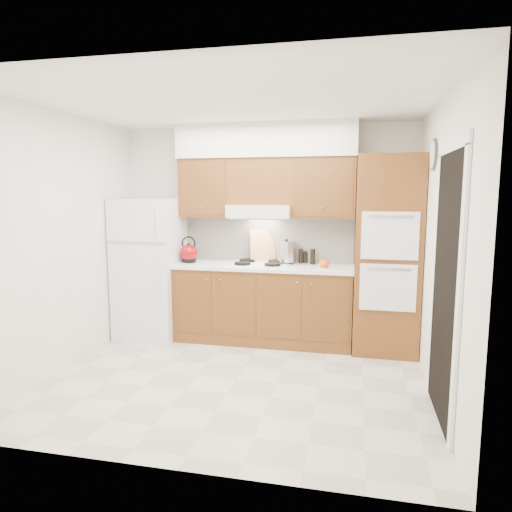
{
  "coord_description": "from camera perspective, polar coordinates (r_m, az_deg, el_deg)",
  "views": [
    {
      "loc": [
        1.09,
        -4.07,
        1.79
      ],
      "look_at": [
        0.1,
        0.45,
        1.15
      ],
      "focal_mm": 32.0,
      "sensor_mm": 36.0,
      "label": 1
    }
  ],
  "objects": [
    {
      "name": "oven_cabinet",
      "position": [
        5.31,
        16.03,
        0.09
      ],
      "size": [
        0.7,
        0.65,
        2.2
      ],
      "primitive_type": "cube",
      "color": "brown",
      "rests_on": "floor"
    },
    {
      "name": "upper_cab_left",
      "position": [
        5.7,
        -6.16,
        8.44
      ],
      "size": [
        0.63,
        0.33,
        0.7
      ],
      "primitive_type": "cube",
      "color": "brown",
      "rests_on": "wall_back"
    },
    {
      "name": "ceiling",
      "position": [
        4.29,
        -2.71,
        18.73
      ],
      "size": [
        3.6,
        3.6,
        0.0
      ],
      "primitive_type": "plane",
      "color": "white",
      "rests_on": "wall_back"
    },
    {
      "name": "base_cabinets",
      "position": [
        5.55,
        0.92,
        -6.11
      ],
      "size": [
        2.11,
        0.6,
        0.9
      ],
      "primitive_type": "cube",
      "color": "brown",
      "rests_on": "floor"
    },
    {
      "name": "cooktop",
      "position": [
        5.47,
        0.44,
        -1.01
      ],
      "size": [
        0.74,
        0.5,
        0.01
      ],
      "primitive_type": "cube",
      "color": "white",
      "rests_on": "countertop"
    },
    {
      "name": "wall_right",
      "position": [
        4.17,
        22.09,
        0.52
      ],
      "size": [
        0.02,
        3.0,
        2.6
      ],
      "primitive_type": "cube",
      "color": "white",
      "rests_on": "floor"
    },
    {
      "name": "wall_left",
      "position": [
        5.02,
        -22.88,
        1.64
      ],
      "size": [
        0.02,
        3.0,
        2.6
      ],
      "primitive_type": "cube",
      "color": "white",
      "rests_on": "floor"
    },
    {
      "name": "wall_back",
      "position": [
        5.7,
        1.29,
        2.95
      ],
      "size": [
        3.6,
        0.02,
        2.6
      ],
      "primitive_type": "cube",
      "color": "white",
      "rests_on": "floor"
    },
    {
      "name": "condiment_b",
      "position": [
        5.52,
        7.1,
        -0.07
      ],
      "size": [
        0.07,
        0.07,
        0.19
      ],
      "primitive_type": "cylinder",
      "rotation": [
        0.0,
        0.0,
        0.17
      ],
      "color": "black",
      "rests_on": "countertop"
    },
    {
      "name": "condiment_a",
      "position": [
        5.58,
        5.6,
        -0.0
      ],
      "size": [
        0.06,
        0.06,
        0.18
      ],
      "primitive_type": "cylinder",
      "rotation": [
        0.0,
        0.0,
        0.18
      ],
      "color": "black",
      "rests_on": "countertop"
    },
    {
      "name": "countertop",
      "position": [
        5.44,
        0.91,
        -1.33
      ],
      "size": [
        2.13,
        0.62,
        0.04
      ],
      "primitive_type": "cube",
      "color": "white",
      "rests_on": "base_cabinets"
    },
    {
      "name": "fridge",
      "position": [
        5.85,
        -13.05,
        -1.47
      ],
      "size": [
        0.75,
        0.72,
        1.72
      ],
      "primitive_type": "cube",
      "color": "white",
      "rests_on": "floor"
    },
    {
      "name": "upper_cab_over_hood",
      "position": [
        5.52,
        0.72,
        9.28
      ],
      "size": [
        0.75,
        0.33,
        0.55
      ],
      "primitive_type": "cube",
      "color": "brown",
      "rests_on": "range_hood"
    },
    {
      "name": "kettle",
      "position": [
        5.67,
        -8.4,
        0.38
      ],
      "size": [
        0.25,
        0.25,
        0.22
      ],
      "primitive_type": "sphere",
      "rotation": [
        0.0,
        0.0,
        -0.2
      ],
      "color": "maroon",
      "rests_on": "countertop"
    },
    {
      "name": "condiment_c",
      "position": [
        5.61,
        6.19,
        -0.14
      ],
      "size": [
        0.06,
        0.06,
        0.14
      ],
      "primitive_type": "cylinder",
      "rotation": [
        0.0,
        0.0,
        0.18
      ],
      "color": "black",
      "rests_on": "countertop"
    },
    {
      "name": "range_hood",
      "position": [
        5.47,
        0.59,
        5.62
      ],
      "size": [
        0.75,
        0.45,
        0.15
      ],
      "primitive_type": "cube",
      "color": "silver",
      "rests_on": "wall_back"
    },
    {
      "name": "soffit",
      "position": [
        5.53,
        1.22,
        14.21
      ],
      "size": [
        2.13,
        0.36,
        0.4
      ],
      "primitive_type": "cube",
      "color": "silver",
      "rests_on": "wall_back"
    },
    {
      "name": "wall_clock",
      "position": [
        4.69,
        21.31,
        11.74
      ],
      "size": [
        0.02,
        0.3,
        0.3
      ],
      "primitive_type": "cylinder",
      "rotation": [
        0.0,
        1.57,
        0.0
      ],
      "color": "#3F3833",
      "rests_on": "wall_right"
    },
    {
      "name": "backsplash",
      "position": [
        5.69,
        1.5,
        2.13
      ],
      "size": [
        2.11,
        0.03,
        0.56
      ],
      "primitive_type": "cube",
      "color": "white",
      "rests_on": "countertop"
    },
    {
      "name": "orange_far",
      "position": [
        5.34,
        8.3,
        -0.93
      ],
      "size": [
        0.1,
        0.1,
        0.08
      ],
      "primitive_type": "sphere",
      "rotation": [
        0.0,
        0.0,
        -0.21
      ],
      "color": "orange",
      "rests_on": "countertop"
    },
    {
      "name": "doorway",
      "position": [
        3.86,
        22.58,
        -3.81
      ],
      "size": [
        0.02,
        0.9,
        2.1
      ],
      "primitive_type": "cube",
      "color": "black",
      "rests_on": "floor"
    },
    {
      "name": "cutting_board",
      "position": [
        5.65,
        0.85,
        1.27
      ],
      "size": [
        0.33,
        0.2,
        0.41
      ],
      "primitive_type": "cube",
      "rotation": [
        -0.21,
        0.0,
        0.34
      ],
      "color": "tan",
      "rests_on": "countertop"
    },
    {
      "name": "floor",
      "position": [
        4.58,
        -2.49,
        -15.14
      ],
      "size": [
        3.6,
        3.6,
        0.0
      ],
      "primitive_type": "plane",
      "color": "beige",
      "rests_on": "ground"
    },
    {
      "name": "stock_pot",
      "position": [
        5.51,
        3.82,
        0.54
      ],
      "size": [
        0.29,
        0.29,
        0.24
      ],
      "primitive_type": "cylinder",
      "rotation": [
        0.0,
        0.0,
        0.36
      ],
      "color": "silver",
      "rests_on": "cooktop"
    },
    {
      "name": "upper_cab_right",
      "position": [
        5.42,
        8.48,
        8.42
      ],
      "size": [
        0.73,
        0.33,
        0.7
      ],
      "primitive_type": "cube",
      "color": "brown",
      "rests_on": "wall_back"
    },
    {
      "name": "orange_near",
      "position": [
        5.3,
        8.66,
        -0.98
      ],
      "size": [
        0.1,
        0.1,
        0.09
      ],
      "primitive_type": "sphere",
      "rotation": [
        0.0,
        0.0,
        -0.22
      ],
      "color": "#EB470C",
      "rests_on": "countertop"
    }
  ]
}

